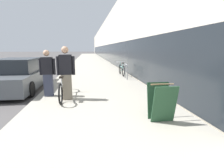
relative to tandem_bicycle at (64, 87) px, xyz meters
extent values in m
cube|color=gray|center=(1.25, 19.81, -0.42)|extent=(4.55, 70.00, 0.12)
cube|color=beige|center=(8.57, 27.81, 2.51)|extent=(10.00, 70.00, 5.99)
cube|color=#1E2328|center=(3.61, 27.81, 0.77)|extent=(0.10, 63.00, 2.20)
torus|color=black|center=(0.00, 0.91, -0.03)|extent=(0.05, 0.66, 0.66)
torus|color=black|center=(0.00, -0.89, -0.03)|extent=(0.05, 0.66, 0.66)
cylinder|color=#B7BCC1|center=(0.00, 0.01, 0.17)|extent=(0.04, 1.53, 0.04)
cylinder|color=#B7BCC1|center=(0.00, -0.35, 0.08)|extent=(0.04, 0.91, 0.31)
cylinder|color=#B7BCC1|center=(0.00, -0.56, 0.31)|extent=(0.03, 0.03, 0.27)
cube|color=black|center=(0.00, -0.56, 0.44)|extent=(0.11, 0.22, 0.05)
cylinder|color=#B7BCC1|center=(0.00, 0.77, 0.31)|extent=(0.03, 0.03, 0.29)
cylinder|color=silver|center=(0.00, 0.77, 0.46)|extent=(0.52, 0.03, 0.03)
cube|color=#756B5B|center=(0.13, -0.31, 0.07)|extent=(0.33, 0.24, 0.85)
cube|color=black|center=(0.13, -0.31, 0.82)|extent=(0.40, 0.24, 0.65)
cylinder|color=black|center=(-0.12, -0.31, 0.79)|extent=(0.10, 0.10, 0.62)
cylinder|color=black|center=(0.38, -0.31, 0.79)|extent=(0.10, 0.10, 0.62)
sphere|color=tan|center=(0.13, -0.31, 1.30)|extent=(0.23, 0.23, 0.23)
cube|color=#33384C|center=(-0.58, 0.22, 0.04)|extent=(0.31, 0.22, 0.79)
cube|color=black|center=(-0.58, 0.22, 0.74)|extent=(0.37, 0.22, 0.61)
cylinder|color=black|center=(-0.81, 0.22, 0.71)|extent=(0.09, 0.09, 0.58)
cylinder|color=black|center=(-0.34, 0.22, 0.71)|extent=(0.09, 0.09, 0.58)
sphere|color=tan|center=(-0.58, 0.22, 1.19)|extent=(0.22, 0.22, 0.22)
cylinder|color=gray|center=(3.01, 3.17, 0.05)|extent=(0.05, 0.05, 0.82)
cylinder|color=gray|center=(3.01, 3.72, 0.05)|extent=(0.05, 0.05, 0.82)
cylinder|color=gray|center=(3.01, 3.44, 0.46)|extent=(0.05, 0.55, 0.05)
torus|color=black|center=(3.02, 5.44, -0.02)|extent=(0.06, 0.67, 0.67)
torus|color=black|center=(3.02, 4.30, -0.02)|extent=(0.06, 0.67, 0.67)
cylinder|color=#7AD1C6|center=(3.02, 4.87, 0.18)|extent=(0.04, 0.96, 0.04)
cylinder|color=#7AD1C6|center=(3.02, 4.64, 0.08)|extent=(0.04, 0.58, 0.31)
cylinder|color=#7AD1C6|center=(3.02, 4.51, 0.32)|extent=(0.03, 0.03, 0.28)
cube|color=black|center=(3.02, 4.51, 0.45)|extent=(0.11, 0.22, 0.05)
cylinder|color=#7AD1C6|center=(3.02, 5.35, 0.32)|extent=(0.03, 0.03, 0.29)
cylinder|color=silver|center=(3.02, 5.35, 0.47)|extent=(0.52, 0.03, 0.03)
cube|color=#23472D|center=(2.56, -2.63, 0.08)|extent=(0.56, 0.20, 0.89)
cube|color=#23472D|center=(2.56, -2.27, 0.08)|extent=(0.56, 0.20, 0.89)
cylinder|color=#93704C|center=(2.56, -2.45, 0.52)|extent=(0.56, 0.03, 0.03)
cube|color=#4C5156|center=(-2.21, 1.92, 0.00)|extent=(1.84, 4.38, 0.67)
cube|color=#1E2328|center=(-2.21, 1.92, 0.63)|extent=(1.58, 2.19, 0.58)
cylinder|color=black|center=(-3.06, 3.24, -0.18)|extent=(0.22, 0.60, 0.60)
cylinder|color=black|center=(-1.36, 3.24, -0.18)|extent=(0.22, 0.60, 0.60)
cylinder|color=black|center=(-1.36, 0.61, -0.18)|extent=(0.22, 0.60, 0.60)
camera|label=1|loc=(0.85, -6.23, 1.34)|focal=28.00mm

